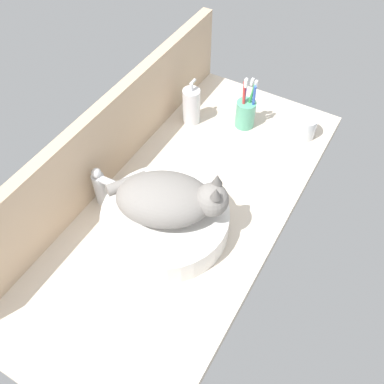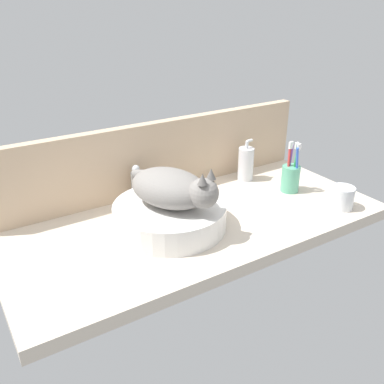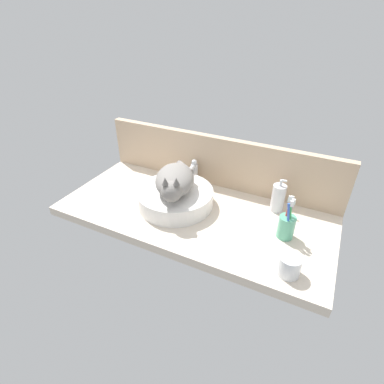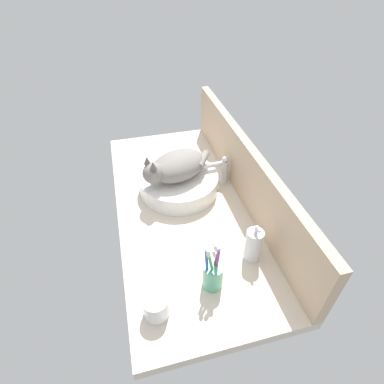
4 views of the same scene
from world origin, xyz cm
name	(u,v)px [view 2 (image 2 of 4)]	position (x,y,z in cm)	size (l,w,h in cm)	color
ground_plane	(196,224)	(0.00, 0.00, -2.00)	(121.39, 56.00, 4.00)	beige
backsplash_panel	(157,157)	(0.00, 26.20, 12.78)	(121.39, 3.60, 25.56)	#CCAD8C
sink_basin	(170,216)	(-9.71, -0.34, 3.93)	(34.57, 34.57, 7.85)	white
cat	(174,188)	(-9.08, -1.55, 13.61)	(25.67, 30.77, 14.00)	gray
faucet	(138,183)	(-10.56, 20.27, 7.30)	(3.60, 11.84, 13.60)	silver
soap_dispenser	(246,164)	(33.02, 16.74, 6.50)	(5.88, 5.88, 16.06)	silver
toothbrush_cup	(291,177)	(40.26, -0.17, 5.52)	(6.53, 6.53, 18.70)	#5BB28E
water_glass	(342,199)	(45.44, -19.12, 3.37)	(7.87, 7.87, 7.54)	white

